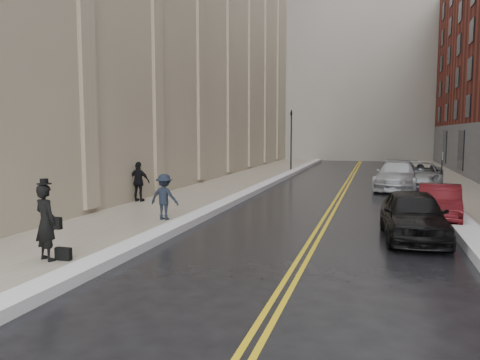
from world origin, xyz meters
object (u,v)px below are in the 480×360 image
Objects in this scene: car_silver_far at (420,176)px; car_black at (413,215)px; pedestrian_main at (46,222)px; pedestrian_b at (164,197)px; pedestrian_c at (139,182)px; car_silver_near at (397,176)px; car_maroon at (439,203)px.

car_black is at bearing -88.12° from car_silver_far.
pedestrian_b is at bearing -72.50° from pedestrian_main.
car_silver_far is at bearing -140.42° from pedestrian_c.
car_silver_near is at bearing -137.43° from car_silver_far.
pedestrian_main is at bearing -108.32° from car_silver_near.
pedestrian_c is (-11.64, 3.98, 0.30)m from car_black.
car_black is 3.59m from car_maroon.
car_silver_near reaches higher than car_silver_far.
car_silver_far is (1.31, 0.92, -0.05)m from car_silver_near.
car_black is at bearing -83.26° from car_silver_near.
pedestrian_b is (-8.54, 0.18, 0.21)m from car_black.
pedestrian_b is at bearing -116.02° from car_silver_near.
car_silver_near is 1.02× the size of car_silver_far.
pedestrian_c is (-12.80, 0.59, 0.38)m from car_maroon.
pedestrian_main reaches higher than pedestrian_b.
car_maroon is 13.60m from pedestrian_main.
car_silver_near is at bearing 102.68° from car_maroon.
pedestrian_main is (-9.03, -19.09, 0.28)m from car_silver_near.
pedestrian_main is (-8.97, -5.67, 0.33)m from car_black.
car_silver_far is 22.52m from pedestrian_main.
pedestrian_main is (-10.13, -9.07, 0.41)m from car_maroon.
car_silver_near is at bearing -120.40° from pedestrian_b.
car_silver_near reaches higher than car_maroon.
pedestrian_c reaches higher than car_black.
car_maroon is at bearing 67.83° from car_black.
pedestrian_main is at bearing -109.99° from car_silver_far.
car_maroon is 10.95m from car_silver_far.
pedestrian_c reaches higher than pedestrian_b.
car_silver_far reaches higher than car_black.
pedestrian_main is 1.14× the size of pedestrian_b.
pedestrian_b reaches higher than car_black.
car_silver_far is at bearing 42.24° from car_silver_near.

